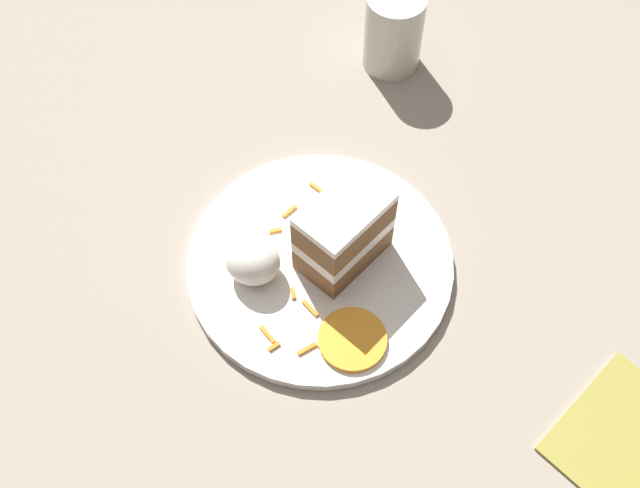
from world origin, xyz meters
The scene contains 8 objects.
ground_plane centered at (0.00, 0.00, 0.00)m, with size 6.00×6.00×0.00m, color black.
dining_table centered at (0.00, 0.00, 0.01)m, with size 1.34×1.12×0.03m, color gray.
plate centered at (0.05, -0.04, 0.03)m, with size 0.28×0.28×0.01m, color white.
cake_slice centered at (0.07, -0.02, 0.08)m, with size 0.09×0.11×0.09m.
cream_dollop centered at (-0.01, -0.07, 0.06)m, with size 0.06×0.05×0.05m, color white.
orange_garnish centered at (0.11, -0.11, 0.04)m, with size 0.07×0.07×0.01m, color orange.
carrot_shreds_scatter centered at (0.03, -0.07, 0.04)m, with size 0.09×0.20×0.00m.
drinking_glass centered at (0.03, 0.27, 0.07)m, with size 0.07×0.07×0.10m.
Camera 1 is at (0.19, -0.41, 0.71)m, focal length 42.00 mm.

